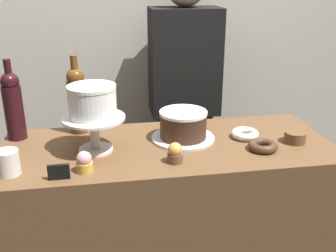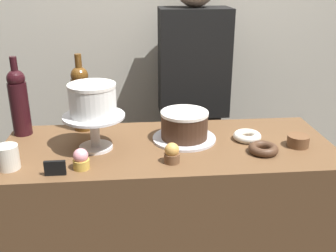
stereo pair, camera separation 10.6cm
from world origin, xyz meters
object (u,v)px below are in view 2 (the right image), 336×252
object	(u,v)px
cookie_stack	(298,141)
price_sign_chalkboard	(55,168)
white_layer_cake	(93,100)
chocolate_round_cake	(184,125)
cake_stand_pedestal	(94,126)
donut_sugar	(247,136)
donut_chocolate	(263,149)
wine_bottle_dark_red	(19,101)
cupcake_strawberry	(81,159)
wine_bottle_amber	(81,97)
coffee_cup_ceramic	(8,157)
cupcake_caramel	(172,153)
barista_figure	(192,114)

from	to	relation	value
cookie_stack	price_sign_chalkboard	world-z (taller)	price_sign_chalkboard
white_layer_cake	chocolate_round_cake	xyz separation A→B (m)	(0.35, 0.06, -0.13)
cake_stand_pedestal	donut_sugar	size ratio (longest dim) A/B	2.07
white_layer_cake	donut_chocolate	bearing A→B (deg)	-8.70
chocolate_round_cake	donut_sugar	size ratio (longest dim) A/B	1.70
chocolate_round_cake	donut_chocolate	xyz separation A→B (m)	(0.28, -0.15, -0.05)
wine_bottle_dark_red	cupcake_strawberry	distance (m)	0.45
cupcake_strawberry	donut_sugar	size ratio (longest dim) A/B	0.66
donut_chocolate	wine_bottle_amber	bearing A→B (deg)	156.30
white_layer_cake	wine_bottle_amber	size ratio (longest dim) A/B	0.54
coffee_cup_ceramic	cupcake_caramel	bearing A→B (deg)	-0.43
cupcake_caramel	cookie_stack	size ratio (longest dim) A/B	0.88
wine_bottle_amber	donut_chocolate	xyz separation A→B (m)	(0.70, -0.31, -0.13)
cupcake_strawberry	wine_bottle_dark_red	bearing A→B (deg)	129.19
cupcake_caramel	barista_figure	distance (m)	0.80
chocolate_round_cake	donut_chocolate	size ratio (longest dim) A/B	1.70
cupcake_caramel	price_sign_chalkboard	size ratio (longest dim) A/B	1.06
cupcake_strawberry	donut_sugar	xyz separation A→B (m)	(0.64, 0.19, -0.02)
chocolate_round_cake	barista_figure	size ratio (longest dim) A/B	0.12
cookie_stack	wine_bottle_amber	bearing A→B (deg)	163.07
chocolate_round_cake	donut_sugar	bearing A→B (deg)	-5.96
wine_bottle_dark_red	price_sign_chalkboard	distance (m)	0.45
donut_sugar	white_layer_cake	bearing A→B (deg)	-177.18
donut_chocolate	barista_figure	world-z (taller)	barista_figure
wine_bottle_dark_red	donut_sugar	size ratio (longest dim) A/B	2.91
donut_chocolate	coffee_cup_ceramic	size ratio (longest dim) A/B	1.32
donut_chocolate	barista_figure	size ratio (longest dim) A/B	0.07
donut_chocolate	cookie_stack	xyz separation A→B (m)	(0.15, 0.05, 0.01)
barista_figure	cupcake_caramel	bearing A→B (deg)	-103.89
chocolate_round_cake	donut_chocolate	distance (m)	0.32
chocolate_round_cake	cupcake_strawberry	bearing A→B (deg)	-150.23
wine_bottle_dark_red	white_layer_cake	bearing A→B (deg)	-29.43
wine_bottle_dark_red	barista_figure	distance (m)	0.93
cupcake_caramel	cookie_stack	world-z (taller)	cupcake_caramel
cookie_stack	white_layer_cake	bearing A→B (deg)	176.41
cake_stand_pedestal	wine_bottle_amber	bearing A→B (deg)	108.19
chocolate_round_cake	cookie_stack	distance (m)	0.45
coffee_cup_ceramic	chocolate_round_cake	bearing A→B (deg)	17.23
white_layer_cake	coffee_cup_ceramic	world-z (taller)	white_layer_cake
donut_chocolate	donut_sugar	bearing A→B (deg)	101.75
coffee_cup_ceramic	wine_bottle_amber	bearing A→B (deg)	58.33
wine_bottle_dark_red	cupcake_caramel	distance (m)	0.69
cake_stand_pedestal	donut_chocolate	distance (m)	0.64
price_sign_chalkboard	barista_figure	world-z (taller)	barista_figure
cupcake_caramel	cupcake_strawberry	world-z (taller)	same
cupcake_caramel	donut_chocolate	distance (m)	0.35
wine_bottle_dark_red	cookie_stack	size ratio (longest dim) A/B	3.87
wine_bottle_amber	barista_figure	bearing A→B (deg)	37.24
coffee_cup_ceramic	donut_sugar	bearing A→B (deg)	10.86
cake_stand_pedestal	donut_chocolate	size ratio (longest dim) A/B	2.07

